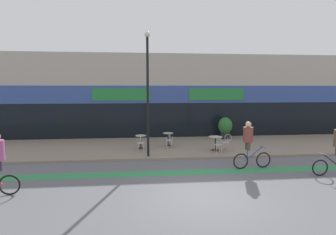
{
  "coord_description": "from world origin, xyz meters",
  "views": [
    {
      "loc": [
        -1.88,
        -8.08,
        3.54
      ],
      "look_at": [
        -0.56,
        5.52,
        2.01
      ],
      "focal_mm": 28.0,
      "sensor_mm": 36.0,
      "label": 1
    }
  ],
  "objects_px": {
    "bistro_table_2": "(215,140)",
    "planter_pot": "(225,127)",
    "cafe_chair_2_side": "(226,141)",
    "cafe_chair_1_near": "(169,139)",
    "cyclist_1": "(249,142)",
    "cafe_chair_0_near": "(141,142)",
    "cafe_chair_2_near": "(219,143)",
    "lamp_post": "(148,87)",
    "bistro_table_1": "(168,137)",
    "bistro_table_0": "(141,139)"
  },
  "relations": [
    {
      "from": "bistro_table_1",
      "to": "cafe_chair_0_near",
      "type": "height_order",
      "value": "cafe_chair_0_near"
    },
    {
      "from": "cafe_chair_1_near",
      "to": "cafe_chair_2_side",
      "type": "bearing_deg",
      "value": -108.23
    },
    {
      "from": "bistro_table_1",
      "to": "cafe_chair_2_near",
      "type": "bearing_deg",
      "value": -40.03
    },
    {
      "from": "planter_pot",
      "to": "cyclist_1",
      "type": "xyz_separation_m",
      "value": [
        -0.94,
        -6.27,
        0.28
      ]
    },
    {
      "from": "cafe_chair_1_near",
      "to": "cyclist_1",
      "type": "bearing_deg",
      "value": -143.81
    },
    {
      "from": "bistro_table_1",
      "to": "lamp_post",
      "type": "bearing_deg",
      "value": -117.65
    },
    {
      "from": "bistro_table_1",
      "to": "planter_pot",
      "type": "height_order",
      "value": "planter_pot"
    },
    {
      "from": "bistro_table_2",
      "to": "lamp_post",
      "type": "bearing_deg",
      "value": -166.23
    },
    {
      "from": "cafe_chair_1_near",
      "to": "cyclist_1",
      "type": "height_order",
      "value": "cyclist_1"
    },
    {
      "from": "bistro_table_0",
      "to": "cyclist_1",
      "type": "xyz_separation_m",
      "value": [
        4.77,
        -3.87,
        0.55
      ]
    },
    {
      "from": "lamp_post",
      "to": "cafe_chair_2_near",
      "type": "bearing_deg",
      "value": 4.4
    },
    {
      "from": "cafe_chair_2_near",
      "to": "cafe_chair_2_side",
      "type": "xyz_separation_m",
      "value": [
        0.62,
        0.62,
        0.0
      ]
    },
    {
      "from": "cafe_chair_2_side",
      "to": "planter_pot",
      "type": "distance_m",
      "value": 3.43
    },
    {
      "from": "bistro_table_1",
      "to": "cafe_chair_0_near",
      "type": "xyz_separation_m",
      "value": [
        -1.63,
        -1.22,
        -0.02
      ]
    },
    {
      "from": "planter_pot",
      "to": "lamp_post",
      "type": "distance_m",
      "value": 7.28
    },
    {
      "from": "bistro_table_2",
      "to": "planter_pot",
      "type": "bearing_deg",
      "value": 63.92
    },
    {
      "from": "bistro_table_0",
      "to": "cafe_chair_1_near",
      "type": "bearing_deg",
      "value": -0.94
    },
    {
      "from": "bistro_table_0",
      "to": "cafe_chair_0_near",
      "type": "relative_size",
      "value": 0.84
    },
    {
      "from": "bistro_table_2",
      "to": "lamp_post",
      "type": "xyz_separation_m",
      "value": [
        -3.72,
        -0.91,
        2.93
      ]
    },
    {
      "from": "bistro_table_1",
      "to": "cafe_chair_2_near",
      "type": "relative_size",
      "value": 0.85
    },
    {
      "from": "bistro_table_2",
      "to": "cafe_chair_0_near",
      "type": "height_order",
      "value": "cafe_chair_0_near"
    },
    {
      "from": "bistro_table_2",
      "to": "cafe_chair_2_near",
      "type": "distance_m",
      "value": 0.63
    },
    {
      "from": "bistro_table_0",
      "to": "cafe_chair_0_near",
      "type": "distance_m",
      "value": 0.63
    },
    {
      "from": "cafe_chair_2_side",
      "to": "cyclist_1",
      "type": "bearing_deg",
      "value": 95.04
    },
    {
      "from": "cafe_chair_1_near",
      "to": "planter_pot",
      "type": "relative_size",
      "value": 0.62
    },
    {
      "from": "bistro_table_2",
      "to": "cafe_chair_1_near",
      "type": "height_order",
      "value": "cafe_chair_1_near"
    },
    {
      "from": "bistro_table_0",
      "to": "cafe_chair_2_side",
      "type": "bearing_deg",
      "value": -10.41
    },
    {
      "from": "cafe_chair_2_near",
      "to": "planter_pot",
      "type": "distance_m",
      "value": 4.22
    },
    {
      "from": "cafe_chair_1_near",
      "to": "bistro_table_2",
      "type": "bearing_deg",
      "value": -111.7
    },
    {
      "from": "planter_pot",
      "to": "lamp_post",
      "type": "height_order",
      "value": "lamp_post"
    },
    {
      "from": "cafe_chair_0_near",
      "to": "cafe_chair_2_near",
      "type": "relative_size",
      "value": 1.0
    },
    {
      "from": "cafe_chair_0_near",
      "to": "cafe_chair_1_near",
      "type": "height_order",
      "value": "same"
    },
    {
      "from": "cafe_chair_2_side",
      "to": "cyclist_1",
      "type": "height_order",
      "value": "cyclist_1"
    },
    {
      "from": "bistro_table_0",
      "to": "cafe_chair_2_near",
      "type": "bearing_deg",
      "value": -19.91
    },
    {
      "from": "cafe_chair_0_near",
      "to": "lamp_post",
      "type": "relative_size",
      "value": 0.15
    },
    {
      "from": "bistro_table_2",
      "to": "cafe_chair_2_near",
      "type": "relative_size",
      "value": 0.85
    },
    {
      "from": "cyclist_1",
      "to": "bistro_table_2",
      "type": "bearing_deg",
      "value": 97.03
    },
    {
      "from": "bistro_table_2",
      "to": "cafe_chair_2_side",
      "type": "relative_size",
      "value": 0.85
    },
    {
      "from": "cafe_chair_1_near",
      "to": "cafe_chair_2_near",
      "type": "xyz_separation_m",
      "value": [
        2.48,
        -1.46,
        0.0
      ]
    },
    {
      "from": "cafe_chair_1_near",
      "to": "cyclist_1",
      "type": "xyz_separation_m",
      "value": [
        3.14,
        -3.84,
        0.56
      ]
    },
    {
      "from": "bistro_table_1",
      "to": "cafe_chair_2_side",
      "type": "distance_m",
      "value": 3.44
    },
    {
      "from": "bistro_table_0",
      "to": "bistro_table_2",
      "type": "height_order",
      "value": "bistro_table_2"
    },
    {
      "from": "bistro_table_0",
      "to": "lamp_post",
      "type": "relative_size",
      "value": 0.12
    },
    {
      "from": "bistro_table_0",
      "to": "planter_pot",
      "type": "xyz_separation_m",
      "value": [
        5.71,
        2.4,
        0.27
      ]
    },
    {
      "from": "bistro_table_2",
      "to": "cafe_chair_2_side",
      "type": "height_order",
      "value": "cafe_chair_2_side"
    },
    {
      "from": "bistro_table_1",
      "to": "lamp_post",
      "type": "xyz_separation_m",
      "value": [
        -1.24,
        -2.37,
        2.94
      ]
    },
    {
      "from": "cafe_chair_0_near",
      "to": "bistro_table_2",
      "type": "bearing_deg",
      "value": -91.51
    },
    {
      "from": "cafe_chair_1_near",
      "to": "lamp_post",
      "type": "distance_m",
      "value": 3.66
    },
    {
      "from": "cafe_chair_2_side",
      "to": "cyclist_1",
      "type": "distance_m",
      "value": 3.05
    },
    {
      "from": "cafe_chair_1_near",
      "to": "cyclist_1",
      "type": "relative_size",
      "value": 0.43
    }
  ]
}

